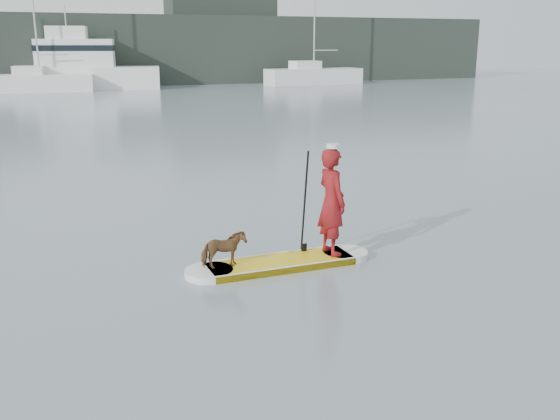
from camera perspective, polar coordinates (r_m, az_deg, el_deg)
name	(u,v)px	position (r m, az deg, el deg)	size (l,w,h in m)	color
paddleboard	(280,263)	(10.67, 0.00, -4.88)	(3.30, 0.81, 0.12)	gold
paddler	(332,202)	(10.75, 4.74, 0.76)	(0.68, 0.45, 1.86)	maroon
white_cap	(333,146)	(10.55, 4.85, 5.85)	(0.22, 0.22, 0.07)	silver
dog	(224,250)	(10.25, -5.18, -3.64)	(0.33, 0.72, 0.61)	#51331C
paddle	(304,214)	(10.89, 2.25, -0.40)	(0.10, 0.30, 2.00)	black
sailboat_d	(40,81)	(52.13, -21.13, 10.95)	(8.09, 3.60, 11.51)	white
sailboat_f	(313,74)	(57.42, 3.03, 12.28)	(8.84, 2.93, 13.10)	white
motor_yacht_a	(84,66)	(53.66, -17.46, 12.43)	(11.26, 5.37, 6.49)	white
shore_mass	(19,51)	(58.38, -22.73, 13.29)	(90.00, 6.00, 6.00)	#212923
shore_building_east	(221,39)	(61.97, -5.39, 15.32)	(10.00, 4.00, 8.00)	#212923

